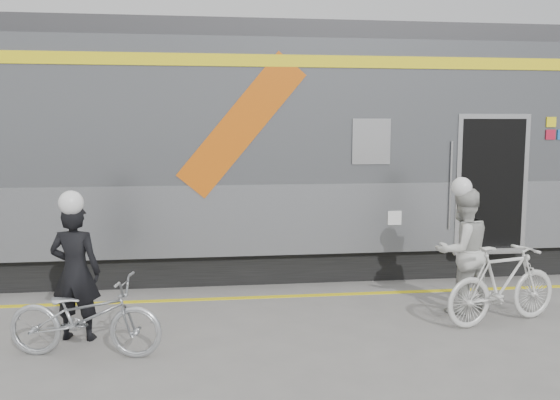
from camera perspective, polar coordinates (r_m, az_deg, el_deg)
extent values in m
plane|color=slate|center=(6.79, 3.23, -14.34)|extent=(90.00, 90.00, 0.00)
cube|color=black|center=(10.91, 5.37, -4.73)|extent=(24.00, 2.70, 0.50)
cube|color=#9EA0A5|center=(10.77, 5.41, -0.57)|extent=(24.00, 3.00, 1.10)
cube|color=#5B5F63|center=(10.68, 5.52, 8.24)|extent=(24.00, 3.00, 2.20)
cube|color=#38383A|center=(10.78, 5.60, 14.90)|extent=(24.00, 2.64, 0.30)
cube|color=yellow|center=(9.26, 7.69, 13.04)|extent=(24.00, 0.02, 0.18)
cube|color=#CE580C|center=(8.92, -3.74, 7.21)|extent=(1.96, 0.01, 2.19)
cube|color=black|center=(9.27, 8.77, 5.59)|extent=(0.55, 0.02, 0.65)
cube|color=black|center=(10.23, 19.20, 1.48)|extent=(1.05, 0.45, 2.10)
cube|color=silver|center=(10.04, 19.74, 1.36)|extent=(1.20, 0.02, 2.25)
cylinder|color=silver|center=(9.73, 16.11, 1.33)|extent=(0.04, 0.04, 1.40)
cube|color=silver|center=(10.16, 19.59, -4.45)|extent=(1.05, 0.25, 0.06)
cube|color=yellow|center=(10.46, 24.65, 6.84)|extent=(0.16, 0.01, 0.16)
cube|color=#B2142E|center=(10.46, 24.59, 5.74)|extent=(0.16, 0.01, 0.16)
cube|color=silver|center=(9.48, 10.97, -1.71)|extent=(0.22, 0.01, 0.22)
cube|color=yellow|center=(8.80, 0.65, -9.25)|extent=(24.00, 0.12, 0.01)
imported|color=black|center=(7.31, -19.09, -6.57)|extent=(0.65, 0.49, 1.61)
imported|color=#B0B4B8|center=(6.84, -18.25, -10.60)|extent=(1.77, 0.90, 0.89)
imported|color=beige|center=(8.30, 17.12, -4.66)|extent=(0.95, 0.82, 1.67)
imported|color=silver|center=(8.03, 20.64, -7.61)|extent=(1.75, 0.89, 1.01)
sphere|color=white|center=(7.15, -19.39, 0.80)|extent=(0.28, 0.28, 0.28)
sphere|color=white|center=(8.17, 17.37, 1.99)|extent=(0.27, 0.27, 0.27)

